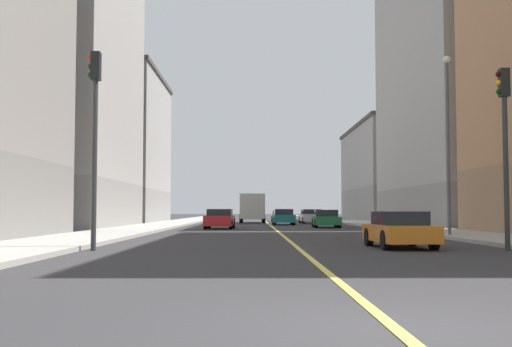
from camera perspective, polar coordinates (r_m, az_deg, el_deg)
The scene contains 18 objects.
ground_plane at distance 7.11m, azimuth 12.40°, elevation -13.50°, with size 400.00×400.00×0.00m, color #2F2D30.
sidewalk_left at distance 56.78m, azimuth 10.13°, elevation -4.46°, with size 3.83×168.00×0.15m, color #9E9B93.
sidewalk_right at distance 56.31m, azimuth -7.79°, elevation -4.49°, with size 3.83×168.00×0.15m, color #9E9B93.
lane_center_stripe at distance 55.86m, azimuth 1.21°, elevation -4.60°, with size 0.16×154.00×0.01m, color #E5D14C.
building_left_mid at distance 54.84m, azimuth 18.42°, elevation 8.20°, with size 10.80×22.52×24.07m.
building_left_far at distance 77.30m, azimuth 12.71°, elevation 0.03°, with size 10.80×23.34×11.31m.
building_right_midblock at distance 48.15m, azimuth -18.04°, elevation 9.61°, with size 10.80×17.26×23.78m.
building_right_distant at distance 64.94m, azimuth -13.20°, elevation 2.19°, with size 10.80×17.14×14.76m.
traffic_light_left_near at distance 21.54m, azimuth 21.43°, elevation 3.52°, with size 0.40×0.32×5.75m.
traffic_light_right_near at distance 20.65m, azimuth -14.30°, elevation 4.51°, with size 0.40×0.32×6.27m.
street_lamp_left_near at distance 30.48m, azimuth 16.85°, elevation 3.98°, with size 0.36×0.36×8.24m.
car_orange at distance 21.90m, azimuth 12.76°, elevation -4.95°, with size 1.87×3.99×1.22m.
car_teal at distance 54.66m, azimuth 2.48°, elevation -3.94°, with size 1.89×4.04×1.36m.
car_green at distance 46.26m, azimuth 6.32°, elevation -4.08°, with size 1.93×3.98×1.29m.
car_red at distance 43.22m, azimuth -3.28°, elevation -4.12°, with size 2.02×3.97×1.34m.
car_silver at distance 60.89m, azimuth 4.94°, elevation -3.86°, with size 2.06×4.51×1.34m.
car_white at distance 68.87m, azimuth 2.18°, elevation -3.87°, with size 1.92×4.43×1.19m.
box_truck at distance 63.47m, azimuth -0.32°, elevation -3.05°, with size 2.52×7.08×2.84m.
Camera 1 is at (-1.53, -6.82, 1.27)m, focal length 44.53 mm.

